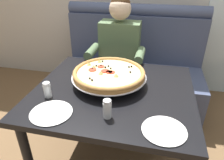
% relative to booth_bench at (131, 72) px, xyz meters
% --- Properties ---
extents(booth_bench, '(1.59, 0.78, 1.13)m').
position_rel_booth_bench_xyz_m(booth_bench, '(0.00, 0.00, 0.00)').
color(booth_bench, '#424C6B').
rests_on(booth_bench, ground_plane).
extents(dining_table, '(1.10, 0.98, 0.74)m').
position_rel_booth_bench_xyz_m(dining_table, '(0.00, -0.96, 0.25)').
color(dining_table, black).
rests_on(dining_table, ground_plane).
extents(diner_main, '(0.54, 0.64, 1.27)m').
position_rel_booth_bench_xyz_m(diner_main, '(-0.11, -0.27, 0.31)').
color(diner_main, '#2D3342').
rests_on(diner_main, ground_plane).
extents(pizza, '(0.54, 0.54, 0.12)m').
position_rel_booth_bench_xyz_m(pizza, '(-0.05, -0.89, 0.42)').
color(pizza, silver).
rests_on(pizza, dining_table).
extents(shaker_parmesan, '(0.05, 0.05, 0.11)m').
position_rel_booth_bench_xyz_m(shaker_parmesan, '(-0.40, -1.15, 0.38)').
color(shaker_parmesan, white).
rests_on(shaker_parmesan, dining_table).
extents(shaker_oregano, '(0.05, 0.05, 0.11)m').
position_rel_booth_bench_xyz_m(shaker_oregano, '(0.03, -1.26, 0.39)').
color(shaker_oregano, white).
rests_on(shaker_oregano, dining_table).
extents(plate_near_left, '(0.25, 0.25, 0.02)m').
position_rel_booth_bench_xyz_m(plate_near_left, '(-0.30, -1.30, 0.35)').
color(plate_near_left, white).
rests_on(plate_near_left, dining_table).
extents(plate_near_right, '(0.24, 0.24, 0.02)m').
position_rel_booth_bench_xyz_m(plate_near_right, '(0.35, -1.31, 0.35)').
color(plate_near_right, white).
rests_on(plate_near_right, dining_table).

